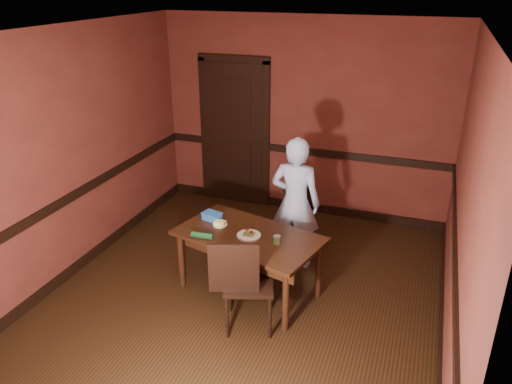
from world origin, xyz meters
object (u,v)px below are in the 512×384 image
Objects in this scene: dining_table at (249,263)px; chair_far at (294,223)px; sandwich_plate at (249,235)px; chair_near at (249,281)px; cheese_saucer at (220,224)px; food_tub at (212,216)px; sauce_jar at (277,240)px; person at (295,203)px.

chair_far is (0.23, 0.92, 0.08)m from dining_table.
chair_near is at bearing -69.57° from sandwich_plate.
sandwich_plate reaches higher than cheese_saucer.
chair_far is 1.06m from cheese_saucer.
chair_far is 1.08m from food_tub.
chair_near is 4.33× the size of food_tub.
food_tub is (-0.50, 0.18, 0.39)m from dining_table.
sauce_jar reaches higher than cheese_saucer.
dining_table is at bearing 113.33° from sandwich_plate.
dining_table is at bearing -101.09° from chair_far.
food_tub is (-0.79, -0.54, -0.04)m from person.
person is 0.81m from sandwich_plate.
dining_table is 0.66m from food_tub.
dining_table is 0.52m from cheese_saucer.
food_tub is (-0.72, -0.74, 0.31)m from chair_far.
chair_far is 3.41× the size of sandwich_plate.
food_tub reaches higher than sandwich_plate.
chair_near is at bearing -88.50° from chair_far.
dining_table is 0.95× the size of person.
chair_far is 0.86× the size of chair_near.
chair_far is at bearing 54.59° from cheese_saucer.
chair_near is (0.19, -0.52, 0.15)m from dining_table.
food_tub is at bearing 34.27° from person.
chair_far is 5.44× the size of cheese_saucer.
person is 9.98× the size of cheese_saucer.
chair_far reaches higher than sauce_jar.
chair_far is 1.44m from chair_near.
food_tub is at bearing 157.23° from sandwich_plate.
person is at bearing -68.72° from chair_far.
chair_near is at bearing -54.94° from dining_table.
cheese_saucer is (-0.59, -0.83, 0.29)m from chair_far.
dining_table is 0.36m from sandwich_plate.
sauce_jar is at bearing -14.47° from cheese_saucer.
dining_table is 0.89m from person.
sauce_jar is 0.39× the size of food_tub.
dining_table is at bearing 165.34° from sauce_jar.
sauce_jar is at bearing -81.39° from chair_far.
food_tub is at bearing -131.61° from chair_far.
dining_table is 0.95m from chair_far.
cheese_saucer is at bearing -179.84° from dining_table.
sauce_jar is 0.57× the size of cheese_saucer.
person is (0.10, 1.24, 0.29)m from chair_near.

